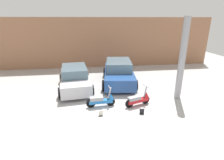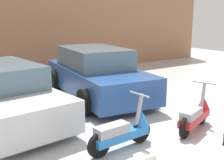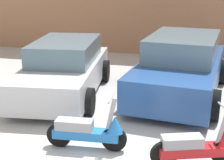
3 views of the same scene
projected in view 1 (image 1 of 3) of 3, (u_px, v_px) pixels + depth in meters
ground_plane at (116, 114)px, 7.82m from camera, size 28.00×28.00×0.00m
wall_back at (101, 43)px, 14.83m from camera, size 19.60×0.12×4.15m
scooter_front_left at (102, 100)px, 8.37m from camera, size 1.39×0.50×0.97m
scooter_front_right at (139, 99)px, 8.48m from camera, size 1.33×0.68×0.96m
car_rear_left at (75, 78)px, 10.51m from camera, size 2.19×4.02×1.31m
car_rear_center at (119, 72)px, 11.44m from camera, size 2.45×4.45×1.45m
placard_near_left_scooter at (101, 113)px, 7.62m from camera, size 0.20×0.13×0.26m
placard_near_right_scooter at (142, 112)px, 7.75m from camera, size 0.20×0.16×0.26m
support_column_side at (182, 60)px, 8.74m from camera, size 0.32×0.32×4.15m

